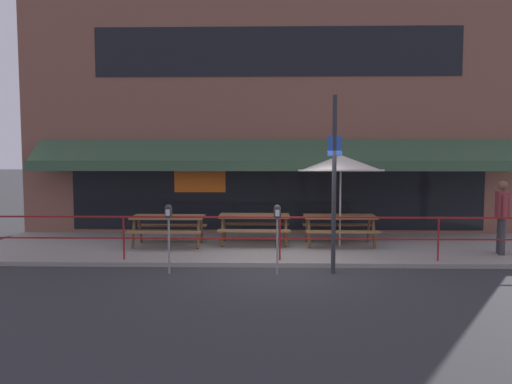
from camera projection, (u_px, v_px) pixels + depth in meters
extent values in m
plane|color=#2D2D30|center=(280.00, 268.00, 10.67)|extent=(120.00, 120.00, 0.00)
cube|color=gray|center=(278.00, 248.00, 12.66)|extent=(15.00, 4.00, 0.10)
cube|color=brown|center=(277.00, 110.00, 14.61)|extent=(15.00, 0.50, 7.41)
cube|color=black|center=(277.00, 51.00, 14.22)|extent=(10.50, 0.02, 1.40)
cube|color=black|center=(277.00, 191.00, 14.54)|extent=(12.00, 0.02, 2.30)
cube|color=orange|center=(200.00, 180.00, 14.55)|extent=(1.50, 0.02, 0.70)
cube|color=#335138|center=(277.00, 151.00, 13.91)|extent=(13.80, 0.92, 0.70)
cube|color=#335138|center=(278.00, 166.00, 13.44)|extent=(13.80, 0.08, 0.28)
cylinder|color=maroon|center=(124.00, 238.00, 11.01)|extent=(0.04, 0.04, 0.95)
cylinder|color=maroon|center=(280.00, 239.00, 10.93)|extent=(0.04, 0.04, 0.95)
cylinder|color=maroon|center=(438.00, 239.00, 10.85)|extent=(0.04, 0.04, 0.95)
cube|color=maroon|center=(280.00, 217.00, 10.89)|extent=(13.80, 0.04, 0.04)
cube|color=maroon|center=(280.00, 239.00, 10.93)|extent=(13.80, 0.03, 0.03)
cube|color=brown|center=(168.00, 217.00, 12.57)|extent=(1.80, 0.80, 0.05)
cube|color=brown|center=(164.00, 232.00, 12.02)|extent=(1.80, 0.26, 0.04)
cube|color=brown|center=(173.00, 225.00, 13.17)|extent=(1.80, 0.26, 0.04)
cylinder|color=brown|center=(198.00, 234.00, 12.27)|extent=(0.07, 0.30, 0.73)
cylinder|color=brown|center=(202.00, 230.00, 12.90)|extent=(0.07, 0.30, 0.73)
cylinder|color=brown|center=(134.00, 233.00, 12.30)|extent=(0.07, 0.30, 0.73)
cylinder|color=brown|center=(140.00, 229.00, 12.94)|extent=(0.07, 0.30, 0.73)
cube|color=brown|center=(254.00, 216.00, 12.81)|extent=(1.80, 0.80, 0.05)
cube|color=brown|center=(254.00, 231.00, 12.26)|extent=(1.80, 0.26, 0.04)
cube|color=brown|center=(255.00, 224.00, 13.41)|extent=(1.80, 0.26, 0.04)
cylinder|color=brown|center=(286.00, 232.00, 12.50)|extent=(0.07, 0.30, 0.73)
cylinder|color=brown|center=(285.00, 228.00, 13.14)|extent=(0.07, 0.30, 0.73)
cylinder|color=brown|center=(222.00, 232.00, 12.54)|extent=(0.07, 0.30, 0.73)
cylinder|color=brown|center=(225.00, 228.00, 13.18)|extent=(0.07, 0.30, 0.73)
cube|color=brown|center=(340.00, 216.00, 12.66)|extent=(1.80, 0.80, 0.05)
cube|color=brown|center=(343.00, 232.00, 12.11)|extent=(1.80, 0.26, 0.04)
cube|color=brown|center=(336.00, 225.00, 13.26)|extent=(1.80, 0.26, 0.04)
cylinder|color=brown|center=(374.00, 233.00, 12.35)|extent=(0.07, 0.30, 0.73)
cylinder|color=brown|center=(369.00, 229.00, 12.99)|extent=(0.07, 0.30, 0.73)
cylinder|color=brown|center=(309.00, 233.00, 12.39)|extent=(0.07, 0.30, 0.73)
cylinder|color=brown|center=(307.00, 229.00, 13.03)|extent=(0.07, 0.30, 0.73)
cylinder|color=#B7B2A8|center=(340.00, 201.00, 12.57)|extent=(0.04, 0.04, 2.30)
cone|color=silver|center=(341.00, 163.00, 12.49)|extent=(2.10, 2.12, 0.51)
cylinder|color=white|center=(341.00, 171.00, 12.51)|extent=(2.14, 2.14, 0.15)
sphere|color=#B7B2A8|center=(341.00, 153.00, 12.47)|extent=(0.07, 0.07, 0.07)
cylinder|color=#333338|center=(500.00, 235.00, 11.68)|extent=(0.15, 0.15, 0.86)
cylinder|color=#333338|center=(502.00, 237.00, 11.49)|extent=(0.15, 0.15, 0.86)
cube|color=maroon|center=(502.00, 205.00, 11.53)|extent=(0.32, 0.44, 0.60)
cylinder|color=maroon|center=(500.00, 205.00, 11.78)|extent=(0.10, 0.10, 0.54)
cylinder|color=maroon|center=(505.00, 207.00, 11.28)|extent=(0.10, 0.10, 0.54)
sphere|color=brown|center=(503.00, 186.00, 11.49)|extent=(0.22, 0.22, 0.22)
cylinder|color=gray|center=(169.00, 246.00, 10.13)|extent=(0.04, 0.04, 1.15)
cylinder|color=#2D2D33|center=(168.00, 213.00, 10.08)|extent=(0.15, 0.15, 0.20)
sphere|color=#2D2D33|center=(168.00, 208.00, 10.07)|extent=(0.14, 0.14, 0.14)
cube|color=silver|center=(168.00, 213.00, 9.99)|extent=(0.08, 0.01, 0.13)
cylinder|color=gray|center=(277.00, 246.00, 10.06)|extent=(0.04, 0.04, 1.15)
cylinder|color=#2D2D33|center=(277.00, 213.00, 10.01)|extent=(0.15, 0.15, 0.20)
sphere|color=#2D2D33|center=(277.00, 208.00, 10.00)|extent=(0.14, 0.14, 0.14)
cube|color=silver|center=(277.00, 213.00, 9.93)|extent=(0.08, 0.01, 0.13)
cylinder|color=#2D2D33|center=(334.00, 185.00, 10.06)|extent=(0.09, 0.09, 3.61)
cube|color=blue|center=(335.00, 146.00, 9.97)|extent=(0.28, 0.02, 0.40)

